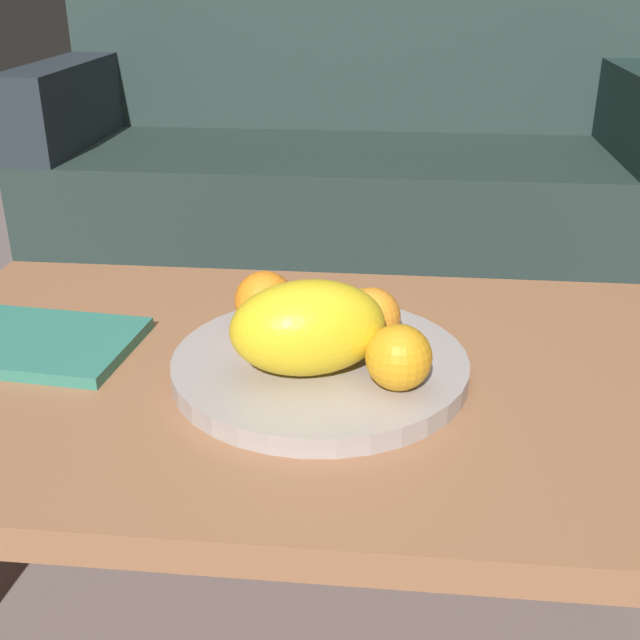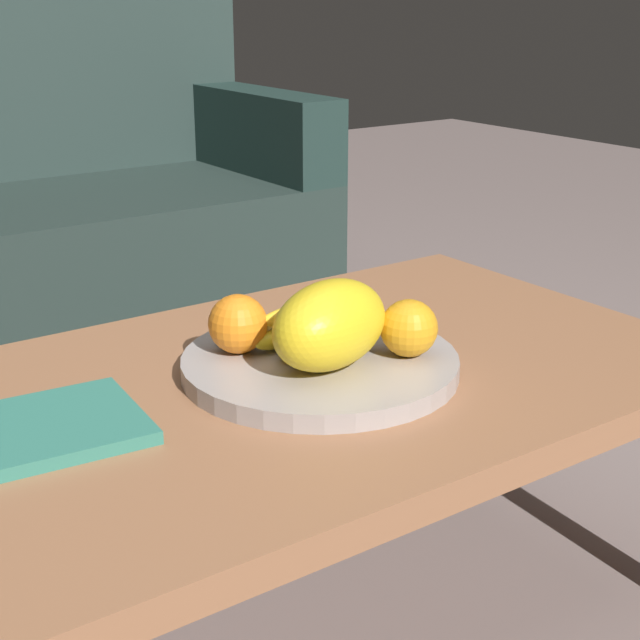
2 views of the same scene
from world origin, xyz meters
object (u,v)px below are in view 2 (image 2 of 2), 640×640
at_px(melon_large_front, 330,325).
at_px(orange_right, 238,324).
at_px(banana_bunch, 307,325).
at_px(coffee_table, 302,402).
at_px(orange_front, 337,311).
at_px(fruit_bowl, 320,364).
at_px(orange_left, 409,328).
at_px(magazine, 31,432).

relative_size(melon_large_front, orange_right, 2.32).
bearing_deg(banana_bunch, coffee_table, -134.79).
distance_m(orange_front, banana_bunch, 0.05).
relative_size(coffee_table, fruit_bowl, 2.98).
bearing_deg(banana_bunch, orange_left, -52.13).
relative_size(orange_front, orange_right, 0.93).
distance_m(coffee_table, banana_bunch, 0.10).
height_order(melon_large_front, orange_right, melon_large_front).
relative_size(orange_front, banana_bunch, 0.43).
xyz_separation_m(melon_large_front, orange_left, (0.11, -0.03, -0.02)).
height_order(orange_left, orange_right, orange_right).
relative_size(melon_large_front, orange_front, 2.49).
bearing_deg(orange_right, magazine, -172.36).
xyz_separation_m(orange_front, orange_left, (0.04, -0.11, 0.00)).
relative_size(coffee_table, orange_front, 14.80).
relative_size(coffee_table, banana_bunch, 6.41).
height_order(orange_front, magazine, orange_front).
bearing_deg(fruit_bowl, orange_right, 137.26).
xyz_separation_m(melon_large_front, magazine, (-0.37, 0.07, -0.07)).
bearing_deg(orange_front, orange_right, 168.51).
relative_size(fruit_bowl, orange_left, 4.81).
relative_size(coffee_table, magazine, 4.38).
distance_m(fruit_bowl, orange_front, 0.09).
bearing_deg(coffee_table, fruit_bowl, -39.80).
bearing_deg(orange_right, orange_front, -11.49).
relative_size(orange_right, banana_bunch, 0.46).
distance_m(orange_right, banana_bunch, 0.10).
bearing_deg(orange_right, orange_left, -38.50).
distance_m(fruit_bowl, orange_left, 0.13).
bearing_deg(magazine, fruit_bowl, 0.10).
bearing_deg(orange_left, coffee_table, 144.58).
xyz_separation_m(orange_right, banana_bunch, (0.09, -0.03, -0.01)).
relative_size(orange_right, magazine, 0.32).
height_order(fruit_bowl, orange_front, orange_front).
bearing_deg(orange_front, banana_bunch, -178.69).
bearing_deg(fruit_bowl, magazine, 174.85).
xyz_separation_m(melon_large_front, orange_right, (-0.07, 0.11, -0.02)).
xyz_separation_m(coffee_table, magazine, (-0.36, 0.02, 0.05)).
distance_m(coffee_table, orange_front, 0.13).
height_order(melon_large_front, banana_bunch, melon_large_front).
distance_m(orange_front, orange_right, 0.14).
xyz_separation_m(fruit_bowl, orange_right, (-0.08, 0.07, 0.05)).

